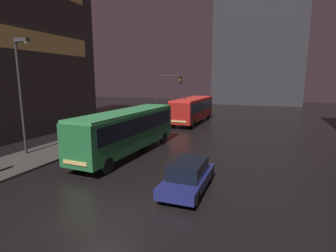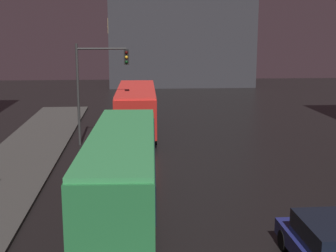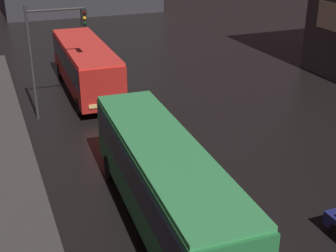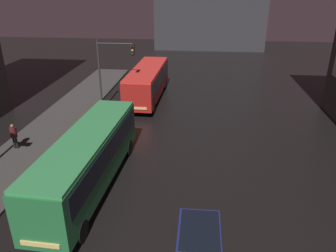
% 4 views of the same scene
% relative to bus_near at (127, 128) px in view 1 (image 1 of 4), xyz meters
% --- Properties ---
extents(ground_plane, '(120.00, 120.00, 0.00)m').
position_rel_bus_near_xyz_m(ground_plane, '(3.41, -8.20, -1.98)').
color(ground_plane, black).
extents(sidewalk_left, '(4.00, 48.00, 0.15)m').
position_rel_bus_near_xyz_m(sidewalk_left, '(-5.59, 1.80, -1.90)').
color(sidewalk_left, '#3D3A38').
rests_on(sidewalk_left, ground).
extents(building_far_backdrop, '(18.07, 12.00, 22.25)m').
position_rel_bus_near_xyz_m(building_far_backdrop, '(6.70, 46.15, 9.15)').
color(building_far_backdrop, '#2D2D33').
rests_on(building_far_backdrop, ground).
extents(bus_near, '(2.82, 10.82, 3.20)m').
position_rel_bus_near_xyz_m(bus_near, '(0.00, 0.00, 0.00)').
color(bus_near, '#236B38').
rests_on(bus_near, ground).
extents(bus_far, '(2.83, 10.21, 3.08)m').
position_rel_bus_near_xyz_m(bus_far, '(0.69, 15.04, -0.07)').
color(bus_far, '#AD1E19').
rests_on(bus_far, ground).
extents(car_taxi, '(1.86, 4.35, 1.52)m').
position_rel_bus_near_xyz_m(car_taxi, '(5.92, -4.52, -1.20)').
color(car_taxi, navy).
rests_on(car_taxi, ground).
extents(pedestrian_near, '(0.60, 0.60, 1.74)m').
position_rel_bus_near_xyz_m(pedestrian_near, '(-6.38, 3.71, -0.77)').
color(pedestrian_near, black).
rests_on(pedestrian_near, sidewalk_left).
extents(traffic_light_main, '(3.15, 0.35, 6.11)m').
position_rel_bus_near_xyz_m(traffic_light_main, '(-1.75, 11.68, 2.15)').
color(traffic_light_main, '#2D2D2D').
rests_on(traffic_light_main, ground).
extents(street_lamp_sidewalk, '(1.25, 0.36, 8.00)m').
position_rel_bus_near_xyz_m(street_lamp_sidewalk, '(-6.51, -2.88, 3.43)').
color(street_lamp_sidewalk, '#2D2D2D').
rests_on(street_lamp_sidewalk, sidewalk_left).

